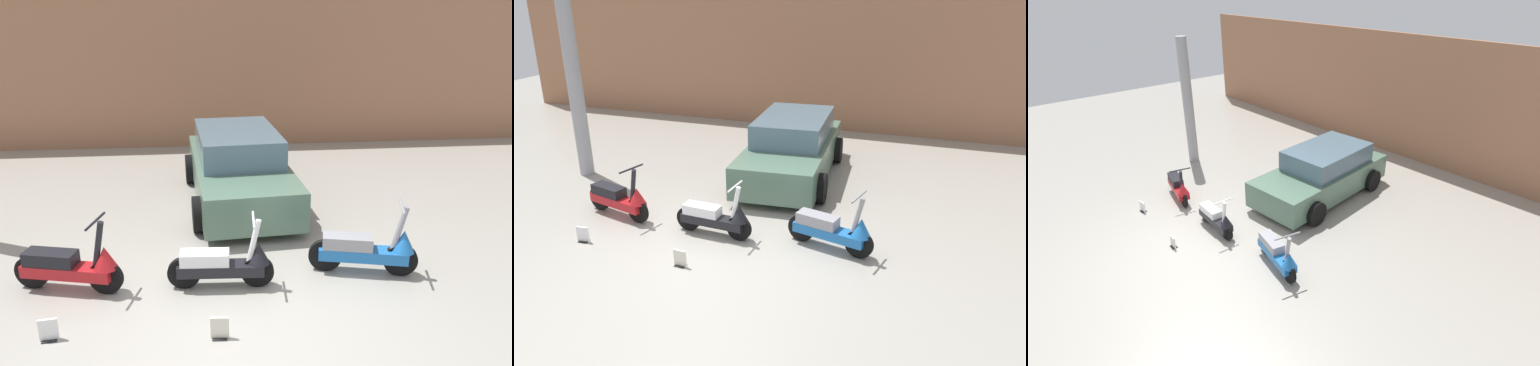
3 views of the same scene
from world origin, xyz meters
TOP-DOWN VIEW (x-y plane):
  - ground_plane at (0.00, 0.00)m, footprint 28.00×28.00m
  - wall_back at (0.00, 7.68)m, footprint 19.60×0.12m
  - scooter_front_left at (-2.03, 0.88)m, footprint 1.41×0.62m
  - scooter_front_right at (-0.12, 0.79)m, footprint 1.36×0.49m
  - scooter_front_center at (1.78, 0.95)m, footprint 1.42×0.63m
  - car_rear_left at (0.25, 3.80)m, footprint 2.06×3.91m
  - placard_near_left_scooter at (-2.06, -0.11)m, footprint 0.20×0.14m
  - placard_near_right_scooter at (-0.23, -0.26)m, footprint 0.20×0.13m
  - support_column_side at (-3.98, 2.45)m, footprint 0.30×0.30m

SIDE VIEW (x-z plane):
  - ground_plane at x=0.00m, z-range 0.00..0.00m
  - placard_near_left_scooter at x=-2.06m, z-range -0.02..0.24m
  - placard_near_right_scooter at x=-0.23m, z-range -0.02..0.24m
  - scooter_front_right at x=-0.12m, z-range -0.14..0.81m
  - scooter_front_left at x=-2.03m, z-range -0.14..0.85m
  - scooter_front_center at x=1.78m, z-range -0.15..0.86m
  - car_rear_left at x=0.25m, z-range -0.03..1.26m
  - wall_back at x=0.00m, z-range 0.00..3.70m
  - support_column_side at x=-3.98m, z-range 0.00..3.70m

